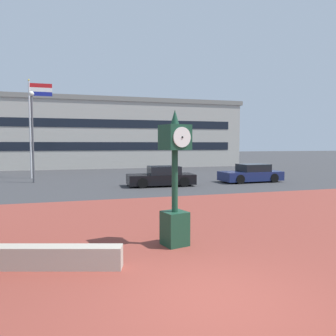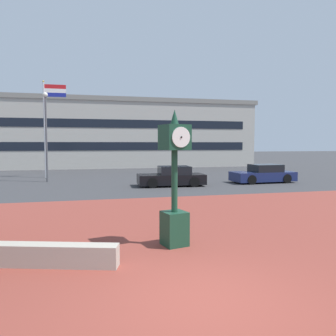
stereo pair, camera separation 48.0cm
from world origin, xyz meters
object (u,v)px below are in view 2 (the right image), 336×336
street_clock (174,183)px  flagpole_primary (47,119)px  civic_building (120,134)px  street_lamp_post (46,127)px  car_street_near (172,177)px  car_street_mid (263,174)px

street_clock → flagpole_primary: flagpole_primary is taller
civic_building → street_lamp_post: size_ratio=5.00×
civic_building → street_lamp_post: civic_building is taller
street_clock → street_lamp_post: size_ratio=0.57×
car_street_near → car_street_mid: 6.77m
civic_building → street_lamp_post: (-6.85, -17.37, -0.03)m
civic_building → street_clock: bearing=-93.0°
car_street_mid → civic_building: bearing=18.7°
car_street_mid → flagpole_primary: bearing=62.7°
flagpole_primary → street_lamp_post: (0.24, -3.18, -0.76)m
flagpole_primary → car_street_near: bearing=-41.8°
street_clock → flagpole_primary: bearing=90.9°
street_clock → civic_building: 34.16m
car_street_mid → flagpole_primary: flagpole_primary is taller
car_street_near → street_lamp_post: street_lamp_post is taller
car_street_near → flagpole_primary: size_ratio=0.57×
flagpole_primary → civic_building: size_ratio=0.24×
street_clock → car_street_mid: size_ratio=0.82×
car_street_near → civic_building: 21.97m
civic_building → street_lamp_post: 18.67m
car_street_mid → street_lamp_post: 15.78m
street_clock → car_street_mid: 16.09m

